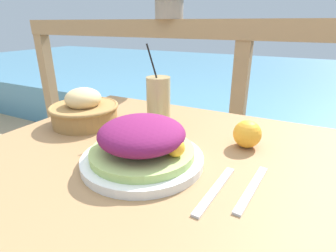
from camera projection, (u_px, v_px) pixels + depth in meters
name	position (u px, v px, depth m)	size (l,w,h in m)	color
patio_table	(164.00, 197.00, 0.66)	(0.99, 0.83, 0.74)	#997047
railing_fence	(241.00, 78.00, 1.26)	(2.80, 0.08, 1.06)	#937551
sea_backdrop	(278.00, 89.00, 3.54)	(12.00, 4.00, 0.41)	teal
salad_plate	(142.00, 145.00, 0.59)	(0.28, 0.28, 0.11)	silver
drink_glass	(159.00, 102.00, 0.80)	(0.07, 0.07, 0.25)	tan
bread_basket	(85.00, 110.00, 0.83)	(0.21, 0.21, 0.12)	olive
fork	(215.00, 190.00, 0.51)	(0.03, 0.18, 0.00)	silver
knife	(252.00, 188.00, 0.51)	(0.03, 0.18, 0.00)	silver
orange_near_basket	(247.00, 134.00, 0.68)	(0.07, 0.07, 0.07)	#F9A328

